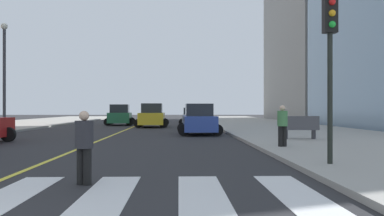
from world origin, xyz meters
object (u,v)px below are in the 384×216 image
car_white_fourth (191,117)px  traffic_light_near_corner (330,45)px  pedestrian_waiting_east (282,124)px  car_yellow_nearest (152,116)px  street_lamp (4,67)px  car_blue_third (199,120)px  car_green_fifth (120,116)px  pedestrian_crossing (84,144)px  park_bench (300,128)px

car_white_fourth → traffic_light_near_corner: traffic_light_near_corner is taller
car_white_fourth → pedestrian_waiting_east: bearing=97.4°
car_yellow_nearest → street_lamp: size_ratio=0.64×
car_blue_third → car_yellow_nearest: bearing=-72.8°
traffic_light_near_corner → street_lamp: street_lamp is taller
car_green_fifth → car_yellow_nearest: bearing=-55.9°
car_blue_third → car_green_fifth: (-7.07, 15.60, 0.05)m
car_green_fifth → pedestrian_crossing: (3.76, -33.29, -0.08)m
car_blue_third → traffic_light_near_corner: (2.80, -15.54, 2.43)m
car_yellow_nearest → pedestrian_waiting_east: (6.42, -21.28, 0.06)m
pedestrian_crossing → car_white_fourth: bearing=-72.4°
park_bench → car_blue_third: bearing=41.6°
car_blue_third → pedestrian_crossing: (-3.31, -17.69, -0.03)m
pedestrian_waiting_east → street_lamp: street_lamp is taller
car_yellow_nearest → traffic_light_near_corner: bearing=103.5°
pedestrian_crossing → street_lamp: bearing=-41.0°
car_green_fifth → pedestrian_crossing: 33.50m
street_lamp → traffic_light_near_corner: bearing=-48.6°
car_blue_third → car_green_fifth: size_ratio=0.94×
car_blue_third → pedestrian_waiting_east: car_blue_third is taller
car_white_fourth → pedestrian_waiting_east: 26.20m
car_blue_third → car_white_fourth: 15.79m
car_yellow_nearest → car_blue_third: car_yellow_nearest is taller
park_bench → pedestrian_crossing: (-7.99, -11.63, 0.19)m
car_blue_third → park_bench: 7.66m
car_green_fifth → street_lamp: 14.84m
car_green_fifth → traffic_light_near_corner: 32.75m
car_yellow_nearest → car_green_fifth: bearing=-53.1°
car_yellow_nearest → park_bench: (8.31, -17.09, -0.29)m
car_blue_third → pedestrian_waiting_east: 10.63m
car_blue_third → park_bench: bearing=126.6°
car_blue_third → traffic_light_near_corner: size_ratio=0.97×
car_blue_third → street_lamp: street_lamp is taller
car_green_fifth → pedestrian_waiting_east: 27.67m
car_yellow_nearest → car_green_fifth: 5.72m
car_blue_third → pedestrian_crossing: bearing=78.3°
pedestrian_crossing → pedestrian_waiting_east: pedestrian_waiting_east is taller
car_green_fifth → traffic_light_near_corner: size_ratio=1.03×
pedestrian_waiting_east → street_lamp: bearing=131.5°
car_green_fifth → street_lamp: bearing=-117.5°
car_yellow_nearest → pedestrian_waiting_east: 22.23m
pedestrian_crossing → pedestrian_waiting_east: 9.62m
car_white_fourth → street_lamp: street_lamp is taller
car_white_fourth → pedestrian_waiting_east: pedestrian_waiting_east is taller
car_yellow_nearest → car_blue_third: 11.61m
park_bench → pedestrian_waiting_east: (-1.89, -4.19, 0.35)m
car_yellow_nearest → car_white_fourth: (3.59, 4.76, -0.17)m
park_bench → pedestrian_waiting_east: 4.62m
car_yellow_nearest → street_lamp: (-9.46, -8.53, 3.48)m
car_yellow_nearest → pedestrian_crossing: (0.32, -28.72, -0.10)m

